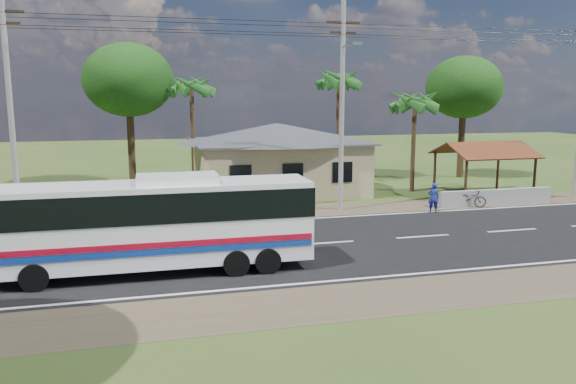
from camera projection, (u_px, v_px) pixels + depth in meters
name	position (u px, v px, depth m)	size (l,w,h in m)	color
ground	(325.00, 244.00, 23.45)	(120.00, 120.00, 0.00)	#2E4819
road	(325.00, 243.00, 23.45)	(120.00, 16.00, 0.03)	black
house	(277.00, 151.00, 35.66)	(12.40, 10.00, 5.00)	#C4B582
waiting_shed	(484.00, 152.00, 34.30)	(5.20, 4.48, 3.35)	#392414
concrete_barrier	(496.00, 197.00, 31.67)	(7.00, 0.30, 0.90)	#9E9E99
utility_poles	(336.00, 102.00, 29.32)	(32.80, 2.22, 11.00)	#9E9E99
palm_near	(415.00, 102.00, 35.32)	(2.80, 2.80, 6.70)	#47301E
palm_mid	(339.00, 80.00, 38.51)	(2.80, 2.80, 8.20)	#47301E
palm_far	(191.00, 87.00, 36.61)	(2.80, 2.80, 7.70)	#47301E
tree_behind_house	(128.00, 80.00, 37.46)	(6.00, 6.00, 9.61)	#47301E
tree_behind_shed	(464.00, 88.00, 41.52)	(5.60, 5.60, 9.02)	#47301E
coach_bus	(152.00, 218.00, 19.26)	(11.08, 2.50, 3.43)	white
motorcycle	(469.00, 198.00, 31.03)	(0.65, 1.86, 0.98)	black
person	(433.00, 198.00, 29.50)	(0.58, 0.38, 1.59)	navy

